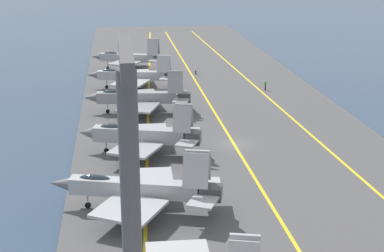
% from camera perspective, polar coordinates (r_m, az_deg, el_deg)
% --- Properties ---
extents(ground_plane, '(2000.00, 2000.00, 0.00)m').
position_cam_1_polar(ground_plane, '(77.14, 4.09, -2.05)').
color(ground_plane, '#2D425B').
extents(carrier_deck, '(225.40, 41.20, 0.40)m').
position_cam_1_polar(carrier_deck, '(77.08, 4.09, -1.91)').
color(carrier_deck, '#4C4C4F').
rests_on(carrier_deck, ground).
extents(deck_stripe_foul_line, '(202.75, 7.28, 0.01)m').
position_cam_1_polar(deck_stripe_foul_line, '(79.99, 12.08, -1.38)').
color(deck_stripe_foul_line, yellow).
rests_on(deck_stripe_foul_line, carrier_deck).
extents(deck_stripe_centerline, '(202.86, 0.36, 0.01)m').
position_cam_1_polar(deck_stripe_centerline, '(77.01, 4.10, -1.76)').
color(deck_stripe_centerline, yellow).
rests_on(deck_stripe_centerline, carrier_deck).
extents(deck_stripe_edge_line, '(202.43, 13.94, 0.01)m').
position_cam_1_polar(deck_stripe_edge_line, '(75.63, -4.35, -2.13)').
color(deck_stripe_edge_line, yellow).
rests_on(deck_stripe_edge_line, carrier_deck).
extents(parked_jet_second, '(13.61, 17.17, 6.55)m').
position_cam_1_polar(parked_jet_second, '(57.44, -5.17, -6.03)').
color(parked_jet_second, '#9EA3A8').
rests_on(parked_jet_second, carrier_deck).
extents(parked_jet_third, '(13.14, 15.52, 6.57)m').
position_cam_1_polar(parked_jet_third, '(72.65, -4.91, -0.88)').
color(parked_jet_third, '#93999E').
rests_on(parked_jet_third, carrier_deck).
extents(parked_jet_fourth, '(14.25, 16.55, 6.52)m').
position_cam_1_polar(parked_jet_fourth, '(90.49, -5.10, 2.78)').
color(parked_jet_fourth, gray).
rests_on(parked_jet_fourth, carrier_deck).
extents(parked_jet_fifth, '(14.34, 16.35, 6.09)m').
position_cam_1_polar(parked_jet_fifth, '(105.90, -5.66, 4.90)').
color(parked_jet_fifth, '#9EA3A8').
rests_on(parked_jet_fifth, carrier_deck).
extents(parked_jet_sixth, '(12.53, 15.50, 6.61)m').
position_cam_1_polar(parked_jet_sixth, '(121.83, -6.08, 6.61)').
color(parked_jet_sixth, '#93999E').
rests_on(parked_jet_sixth, carrier_deck).
extents(crew_green_vest, '(0.35, 0.43, 1.78)m').
position_cam_1_polar(crew_green_vest, '(105.40, 7.13, 3.97)').
color(crew_green_vest, '#232328').
rests_on(crew_green_vest, carrier_deck).
extents(crew_white_vest, '(0.44, 0.46, 1.72)m').
position_cam_1_polar(crew_white_vest, '(117.47, 0.36, 5.48)').
color(crew_white_vest, '#232328').
rests_on(crew_white_vest, carrier_deck).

